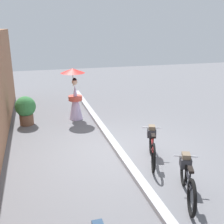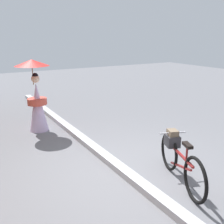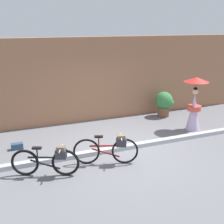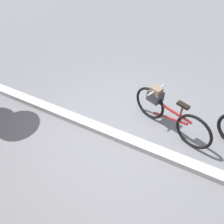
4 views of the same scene
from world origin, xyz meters
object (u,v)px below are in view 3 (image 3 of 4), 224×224
Objects in this scene: bicycle_far_side at (109,149)px; backpack_on_pavement at (17,146)px; bicycle_near_officer at (48,160)px; person_with_parasol at (194,103)px; potted_plant_by_door at (164,103)px.

backpack_on_pavement is (-2.18, 1.89, -0.33)m from bicycle_far_side.
bicycle_near_officer is 2.03m from backpack_on_pavement.
bicycle_near_officer reaches higher than backpack_on_pavement.
person_with_parasol is (3.69, 1.35, 0.52)m from bicycle_far_side.
person_with_parasol is at bearing -5.24° from backpack_on_pavement.
bicycle_far_side is 4.70m from potted_plant_by_door.
backpack_on_pavement is (-5.87, 0.54, -0.85)m from person_with_parasol.
bicycle_far_side reaches higher than bicycle_near_officer.
person_with_parasol is 1.85× the size of potted_plant_by_door.
person_with_parasol reaches higher than backpack_on_pavement.
bicycle_near_officer is at bearing -178.76° from bicycle_far_side.
person_with_parasol reaches higher than bicycle_near_officer.
person_with_parasol is at bearing -86.18° from potted_plant_by_door.
person_with_parasol is 5.43× the size of backpack_on_pavement.
bicycle_near_officer is 0.96× the size of bicycle_far_side.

